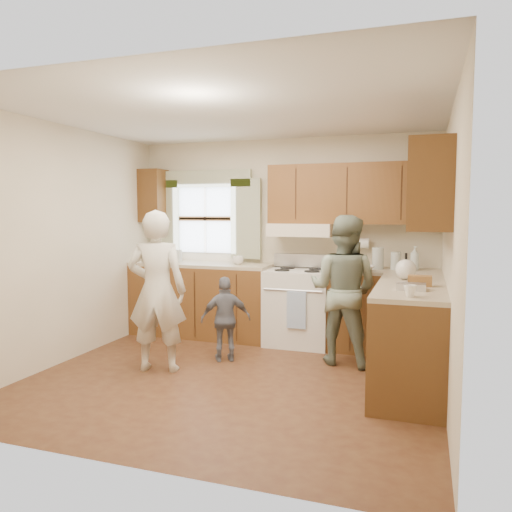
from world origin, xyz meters
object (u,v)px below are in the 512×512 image
(stove, at_px, (299,306))
(woman_left, at_px, (157,291))
(woman_right, at_px, (343,290))
(child, at_px, (226,319))

(stove, distance_m, woman_left, 1.84)
(woman_left, distance_m, woman_right, 1.92)
(child, bearing_deg, woman_left, 15.78)
(stove, xyz_separation_m, child, (-0.58, -0.92, -0.01))
(stove, relative_size, woman_left, 0.66)
(stove, relative_size, woman_right, 0.69)
(stove, xyz_separation_m, woman_right, (0.61, -0.59, 0.31))
(woman_right, relative_size, child, 1.72)
(stove, bearing_deg, woman_left, -127.95)
(stove, height_order, woman_left, woman_left)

